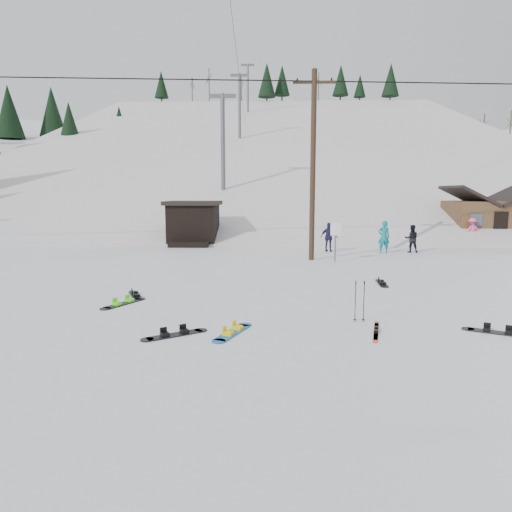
{
  "coord_description": "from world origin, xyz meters",
  "views": [
    {
      "loc": [
        0.03,
        -8.3,
        3.29
      ],
      "look_at": [
        -0.43,
        5.22,
        1.4
      ],
      "focal_mm": 32.0,
      "sensor_mm": 36.0,
      "label": 1
    }
  ],
  "objects_px": {
    "utility_pole": "(313,163)",
    "hero_snowboard": "(233,332)",
    "hero_skis": "(376,331)",
    "cabin": "(487,219)"
  },
  "relations": [
    {
      "from": "hero_snowboard",
      "to": "utility_pole",
      "type": "bearing_deg",
      "value": 8.45
    },
    {
      "from": "hero_skis",
      "to": "cabin",
      "type": "bearing_deg",
      "value": 74.02
    },
    {
      "from": "utility_pole",
      "to": "hero_skis",
      "type": "distance_m",
      "value": 12.63
    },
    {
      "from": "hero_skis",
      "to": "utility_pole",
      "type": "bearing_deg",
      "value": 106.48
    },
    {
      "from": "cabin",
      "to": "hero_snowboard",
      "type": "bearing_deg",
      "value": -125.88
    },
    {
      "from": "utility_pole",
      "to": "hero_snowboard",
      "type": "distance_m",
      "value": 13.13
    },
    {
      "from": "utility_pole",
      "to": "hero_snowboard",
      "type": "bearing_deg",
      "value": -103.52
    },
    {
      "from": "cabin",
      "to": "hero_snowboard",
      "type": "xyz_separation_m",
      "value": [
        -15.87,
        -21.94,
        -1.45
      ]
    },
    {
      "from": "cabin",
      "to": "hero_snowboard",
      "type": "distance_m",
      "value": 27.12
    },
    {
      "from": "cabin",
      "to": "hero_snowboard",
      "type": "relative_size",
      "value": 3.37
    }
  ]
}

